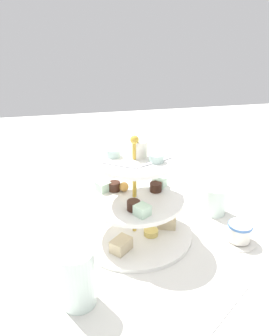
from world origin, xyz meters
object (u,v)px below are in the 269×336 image
(water_glass_tall_right, at_px, (77,278))
(butter_knife_left, at_px, (33,215))
(butter_knife_right, at_px, (228,307))
(tiered_serving_stand, at_px, (135,206))
(teacup_with_saucer, at_px, (239,233))
(water_glass_short_left, at_px, (215,200))

(water_glass_tall_right, relative_size, butter_knife_left, 0.70)
(water_glass_tall_right, height_order, butter_knife_left, water_glass_tall_right)
(butter_knife_left, relative_size, butter_knife_right, 1.00)
(tiered_serving_stand, height_order, teacup_with_saucer, tiered_serving_stand)
(water_glass_short_left, height_order, teacup_with_saucer, water_glass_short_left)
(water_glass_tall_right, height_order, teacup_with_saucer, water_glass_tall_right)
(tiered_serving_stand, bearing_deg, butter_knife_left, 152.29)
(water_glass_tall_right, distance_m, water_glass_short_left, 0.46)
(water_glass_short_left, bearing_deg, butter_knife_left, 170.34)
(water_glass_tall_right, distance_m, teacup_with_saucer, 0.41)
(water_glass_short_left, bearing_deg, tiered_serving_stand, -167.68)
(teacup_with_saucer, xyz_separation_m, butter_knife_left, (-0.51, 0.22, -0.02))
(water_glass_short_left, bearing_deg, teacup_with_saucer, -88.17)
(tiered_serving_stand, xyz_separation_m, teacup_with_saucer, (0.24, -0.08, -0.06))
(water_glass_tall_right, relative_size, butter_knife_right, 0.70)
(butter_knife_left, height_order, butter_knife_right, same)
(water_glass_short_left, bearing_deg, butter_knife_right, -109.48)
(water_glass_short_left, xyz_separation_m, butter_knife_left, (-0.50, 0.09, -0.04))
(teacup_with_saucer, distance_m, butter_knife_left, 0.55)
(butter_knife_right, bearing_deg, water_glass_short_left, 34.40)
(tiered_serving_stand, relative_size, butter_knife_right, 1.72)
(water_glass_short_left, xyz_separation_m, teacup_with_saucer, (0.00, -0.14, -0.02))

